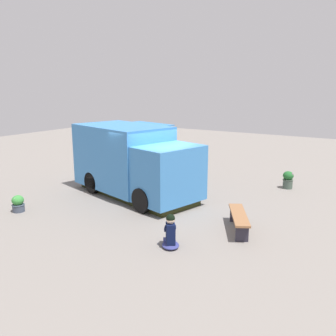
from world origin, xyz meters
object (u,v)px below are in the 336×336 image
planter_flowering_near (153,161)px  planter_flowering_far (18,204)px  food_truck (134,163)px  person_customer (170,234)px  planter_flowering_side (288,179)px  plaza_bench (239,218)px

planter_flowering_near → planter_flowering_far: size_ratio=1.37×
food_truck → person_customer: food_truck is taller
planter_flowering_side → planter_flowering_near: bearing=-91.1°
food_truck → planter_flowering_near: size_ratio=7.34×
person_customer → planter_flowering_near: person_customer is taller
food_truck → planter_flowering_near: bearing=-154.5°
person_customer → planter_flowering_side: size_ratio=1.28×
person_customer → planter_flowering_far: 5.63m
planter_flowering_near → plaza_bench: size_ratio=0.42×
planter_flowering_near → planter_flowering_side: planter_flowering_near is taller
food_truck → planter_flowering_far: food_truck is taller
plaza_bench → planter_flowering_side: bearing=179.2°
person_customer → planter_flowering_far: (0.37, -5.62, -0.09)m
planter_flowering_far → plaza_bench: planter_flowering_far is taller
food_truck → plaza_bench: size_ratio=3.09×
food_truck → planter_flowering_near: 4.61m
food_truck → planter_flowering_far: size_ratio=10.07×
person_customer → planter_flowering_side: person_customer is taller
food_truck → planter_flowering_far: bearing=-30.4°
planter_flowering_side → plaza_bench: size_ratio=0.39×
person_customer → plaza_bench: (-1.93, 1.09, 0.03)m
person_customer → planter_flowering_far: person_customer is taller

